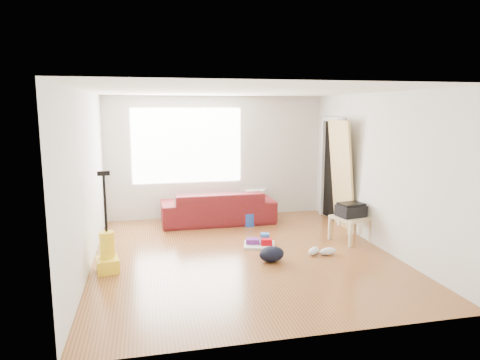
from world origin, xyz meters
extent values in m
cube|color=brown|center=(0.00, 0.00, 0.00)|extent=(4.50, 5.00, 0.01)
cube|color=white|center=(0.00, 0.00, 2.50)|extent=(4.50, 5.00, 0.01)
cube|color=silver|center=(0.00, 2.50, 1.25)|extent=(4.50, 0.01, 2.50)
cube|color=silver|center=(0.00, -2.50, 1.25)|extent=(4.50, 0.01, 2.50)
cube|color=silver|center=(-2.25, 0.00, 1.25)|extent=(0.01, 5.00, 2.50)
cube|color=silver|center=(2.25, 0.00, 1.25)|extent=(0.01, 5.00, 2.50)
cube|color=white|center=(-0.60, 2.48, 1.50)|extent=(2.20, 0.01, 1.50)
cube|color=silver|center=(2.21, 1.25, 1.00)|extent=(0.06, 0.08, 2.00)
cube|color=silver|center=(2.21, 2.15, 1.00)|extent=(0.06, 0.08, 2.00)
cube|color=silver|center=(2.21, 1.70, 2.04)|extent=(0.06, 0.98, 0.08)
cube|color=black|center=(2.24, 1.70, 1.00)|extent=(0.01, 0.86, 1.98)
imported|color=#49140C|center=(-0.07, 1.95, 0.00)|extent=(2.21, 0.86, 0.65)
cube|color=black|center=(0.78, 2.22, 0.03)|extent=(0.77, 0.51, 0.03)
cube|color=black|center=(0.78, 2.22, 0.26)|extent=(0.77, 0.51, 0.03)
cylinder|color=black|center=(0.43, 2.09, 0.13)|extent=(0.02, 0.02, 0.27)
cylinder|color=black|center=(0.48, 2.44, 0.13)|extent=(0.02, 0.02, 0.27)
cylinder|color=black|center=(1.08, 2.00, 0.13)|extent=(0.02, 0.02, 0.27)
cylinder|color=black|center=(1.13, 2.35, 0.13)|extent=(0.02, 0.02, 0.27)
imported|color=black|center=(0.78, 2.22, 0.44)|extent=(0.61, 0.08, 0.35)
cube|color=tan|center=(1.95, 0.30, 0.41)|extent=(0.68, 0.68, 0.05)
cube|color=tan|center=(1.80, -0.01, 0.19)|extent=(0.05, 0.05, 0.38)
cube|color=tan|center=(1.64, 0.44, 0.19)|extent=(0.05, 0.05, 0.38)
cube|color=tan|center=(2.26, 0.15, 0.19)|extent=(0.05, 0.05, 0.38)
cube|color=tan|center=(2.10, 0.60, 0.19)|extent=(0.05, 0.05, 0.38)
cube|color=black|center=(1.95, 0.30, 0.53)|extent=(0.50, 0.41, 0.19)
cube|color=black|center=(1.95, 0.30, 0.64)|extent=(0.45, 0.37, 0.04)
cylinder|color=#1D3FA8|center=(0.48, 1.61, 0.00)|extent=(0.28, 0.28, 0.25)
cylinder|color=white|center=(0.45, 1.62, 0.18)|extent=(0.11, 0.11, 0.10)
cube|color=silver|center=(0.35, 0.34, 0.02)|extent=(0.59, 0.52, 0.04)
cube|color=#B70310|center=(0.45, 0.26, 0.09)|extent=(0.21, 0.16, 0.10)
cube|color=#5C1E76|center=(0.25, 0.39, 0.08)|extent=(0.25, 0.21, 0.08)
cube|color=blue|center=(0.47, 0.44, 0.11)|extent=(0.17, 0.15, 0.14)
ellipsoid|color=black|center=(0.35, -0.37, 0.00)|extent=(0.49, 0.44, 0.22)
ellipsoid|color=silver|center=(1.07, -0.24, 0.06)|extent=(0.29, 0.29, 0.12)
ellipsoid|color=silver|center=(1.28, -0.30, 0.06)|extent=(0.30, 0.16, 0.12)
cube|color=yellow|center=(-2.00, -0.27, 0.09)|extent=(0.35, 0.38, 0.19)
cylinder|color=yellow|center=(-2.00, -0.21, 0.37)|extent=(0.21, 0.21, 0.37)
cylinder|color=black|center=(-2.00, -0.18, 0.95)|extent=(0.04, 0.04, 0.79)
cube|color=black|center=(-2.00, -0.18, 1.37)|extent=(0.17, 0.07, 0.06)
cube|color=tan|center=(2.13, 1.07, 0.00)|extent=(0.25, 0.82, 2.04)
camera|label=1|loc=(-1.42, -6.21, 2.25)|focal=32.00mm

